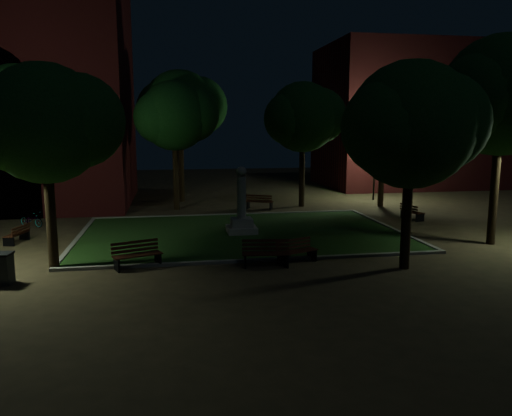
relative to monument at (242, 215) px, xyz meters
The scene contains 23 objects.
ground 2.22m from the monument, 90.00° to the right, with size 80.00×80.00×0.00m, color #403421.
lawn 0.92m from the monument, ahead, with size 15.00×10.00×0.08m, color #1D3F15.
lawn_kerb 0.90m from the monument, ahead, with size 15.40×10.40×0.12m.
monument is the anchor object (origin of this frame).
building_far 25.95m from the monument, 45.00° to the left, with size 16.00×10.00×12.00m, color #571717.
tree_west 9.89m from the monument, 147.27° to the right, with size 5.18×4.23×7.36m.
tree_north_wl 9.68m from the monument, 110.20° to the left, with size 5.22×4.26×7.93m.
tree_north_er 10.49m from the monument, 56.42° to the left, with size 5.47×4.47×7.98m.
tree_ne 13.03m from the monument, 34.10° to the left, with size 5.12×4.18×7.09m.
tree_east 12.66m from the monument, 20.03° to the right, with size 6.28×5.13×9.01m.
tree_se 9.59m from the monument, 53.20° to the right, with size 5.53×4.51×7.46m.
tree_nw 14.35m from the monument, 147.75° to the left, with size 6.31×5.15×8.79m.
tree_far_north 12.85m from the monument, 102.20° to the left, with size 6.14×5.01×8.94m.
lamppost_nw 14.99m from the monument, 141.21° to the left, with size 1.18×0.28×3.94m.
lamppost_ne 14.67m from the monument, 41.78° to the left, with size 1.18×0.28×4.39m.
bench_near_left 5.74m from the monument, 88.99° to the right, with size 1.84×0.84×0.97m.
bench_near_right 5.59m from the monument, 75.98° to the right, with size 1.71×1.12×0.89m.
bench_west_near 6.91m from the monument, 132.08° to the right, with size 1.87×1.21×0.97m.
bench_left_side 10.14m from the monument, behind, with size 0.86×1.52×0.79m.
bench_right_side 10.16m from the monument, 12.44° to the left, with size 0.81×1.62×0.85m.
bench_far_side 7.44m from the monument, 73.23° to the left, with size 1.80×1.26×0.94m.
trash_bin 10.91m from the monument, 144.25° to the right, with size 0.69×0.69×1.05m.
bicycle 11.11m from the monument, 161.09° to the left, with size 0.52×1.49×0.78m, color black.
Camera 1 is at (-3.32, -21.41, 5.13)m, focal length 35.00 mm.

